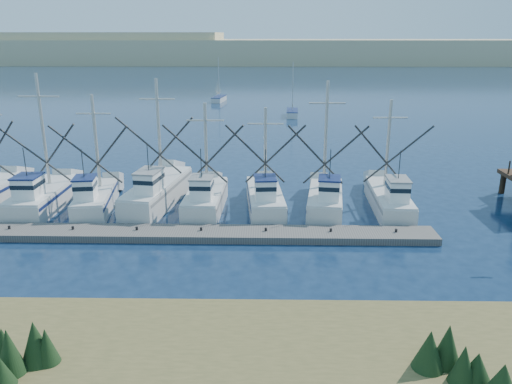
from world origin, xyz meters
TOP-DOWN VIEW (x-y plane):
  - ground at (0.00, 0.00)m, footprint 500.00×500.00m
  - floating_dock at (-6.13, 5.59)m, footprint 32.95×2.36m
  - dune_ridge at (0.00, 210.00)m, footprint 360.00×60.00m
  - trawler_fleet at (-6.68, 10.62)m, footprint 31.61×9.48m
  - sailboat_near at (4.02, 53.75)m, footprint 1.93×5.38m
  - sailboat_far at (-8.82, 71.39)m, footprint 2.47×5.90m

SIDE VIEW (x-z plane):
  - ground at x=0.00m, z-range 0.00..0.00m
  - floating_dock at x=-6.13m, z-range 0.00..0.44m
  - sailboat_far at x=-8.82m, z-range -3.55..4.55m
  - sailboat_near at x=4.02m, z-range -3.55..4.55m
  - trawler_fleet at x=-6.68m, z-range -3.77..5.69m
  - dune_ridge at x=0.00m, z-range 0.00..10.00m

